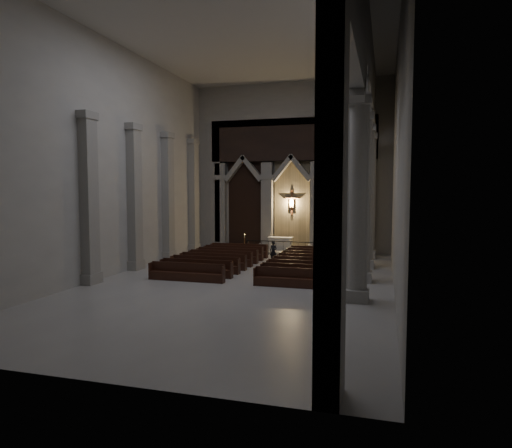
# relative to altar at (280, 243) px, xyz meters

# --- Properties ---
(room) EXTENTS (24.00, 24.10, 12.00)m
(room) POSITION_rel_altar_xyz_m (0.65, -10.87, 7.00)
(room) COLOR #A3A09A
(room) RESTS_ON ground
(sanctuary_wall) EXTENTS (14.00, 0.77, 12.00)m
(sanctuary_wall) POSITION_rel_altar_xyz_m (0.65, 0.67, 6.01)
(sanctuary_wall) COLOR gray
(sanctuary_wall) RESTS_ON ground
(right_arcade) EXTENTS (1.00, 24.00, 12.00)m
(right_arcade) POSITION_rel_altar_xyz_m (6.15, -9.54, 7.23)
(right_arcade) COLOR gray
(right_arcade) RESTS_ON ground
(left_pilasters) EXTENTS (0.60, 13.00, 8.03)m
(left_pilasters) POSITION_rel_altar_xyz_m (-6.10, -7.37, 3.31)
(left_pilasters) COLOR gray
(left_pilasters) RESTS_ON ground
(sanctuary_step) EXTENTS (8.50, 2.60, 0.15)m
(sanctuary_step) POSITION_rel_altar_xyz_m (0.65, -0.27, -0.53)
(sanctuary_step) COLOR gray
(sanctuary_step) RESTS_ON ground
(altar) EXTENTS (1.75, 0.70, 0.89)m
(altar) POSITION_rel_altar_xyz_m (0.00, 0.00, 0.00)
(altar) COLOR beige
(altar) RESTS_ON sanctuary_step
(altar_rail) EXTENTS (5.15, 0.09, 1.01)m
(altar_rail) POSITION_rel_altar_xyz_m (0.65, -1.95, 0.07)
(altar_rail) COLOR black
(altar_rail) RESTS_ON ground
(candle_stand_left) EXTENTS (0.22, 0.22, 1.29)m
(candle_stand_left) POSITION_rel_altar_xyz_m (-2.35, -1.08, -0.25)
(candle_stand_left) COLOR #B17836
(candle_stand_left) RESTS_ON ground
(candle_stand_right) EXTENTS (0.27, 0.27, 1.61)m
(candle_stand_right) POSITION_rel_altar_xyz_m (3.38, -1.37, -0.16)
(candle_stand_right) COLOR #B17836
(candle_stand_right) RESTS_ON ground
(pews) EXTENTS (9.29, 8.70, 0.87)m
(pews) POSITION_rel_altar_xyz_m (0.65, -7.38, -0.32)
(pews) COLOR black
(pews) RESTS_ON ground
(worshipper) EXTENTS (0.51, 0.38, 1.27)m
(worshipper) POSITION_rel_altar_xyz_m (0.60, -4.62, 0.03)
(worshipper) COLOR black
(worshipper) RESTS_ON ground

